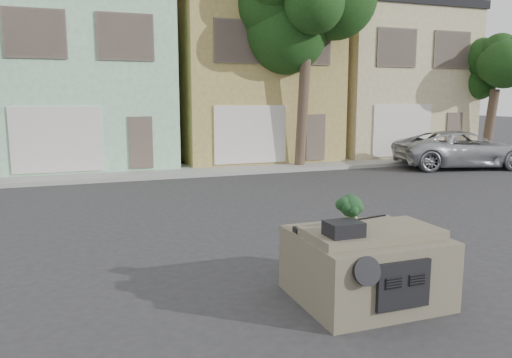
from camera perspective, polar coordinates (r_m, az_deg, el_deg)
ground_plane at (r=10.35m, az=3.27°, el=-7.41°), size 120.00×120.00×0.00m
sidewalk at (r=20.19m, az=-8.57°, el=0.96°), size 40.00×3.00×0.15m
townhouse_mint at (r=23.61m, az=-19.30°, el=10.75°), size 7.20×8.20×7.55m
townhouse_tan at (r=24.90m, az=-1.45°, el=11.16°), size 7.20×8.20×7.55m
townhouse_beige at (r=28.20m, az=13.41°, el=10.70°), size 7.20×8.20×7.55m
silver_pickup at (r=23.08m, az=22.40°, el=1.21°), size 6.10×3.88×1.57m
tree_near at (r=20.94m, az=5.42°, el=12.77°), size 4.40×4.00×8.50m
tree_far at (r=26.75m, az=25.35°, el=8.49°), size 3.20×3.00×6.00m
car_dashboard at (r=7.65m, az=12.34°, el=-9.32°), size 2.00×1.80×1.12m
instrument_hump at (r=6.88m, az=9.99°, el=-5.61°), size 0.48×0.38×0.20m
wiper_arm at (r=7.94m, az=12.73°, el=-4.35°), size 0.69×0.15×0.02m
broccoli at (r=7.35m, az=10.82°, el=-3.56°), size 0.40×0.40×0.48m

